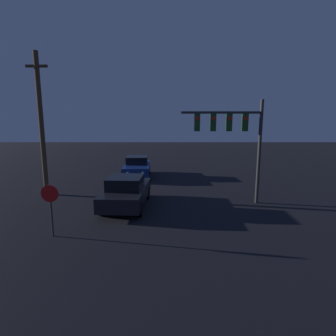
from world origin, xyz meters
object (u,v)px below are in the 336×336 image
at_px(car_near, 128,191).
at_px(traffic_signal_mast, 236,132).
at_px(stop_sign, 52,201).
at_px(utility_pole, 43,124).
at_px(car_far, 138,167).

relative_size(car_near, traffic_signal_mast, 0.87).
height_order(stop_sign, utility_pole, utility_pole).
bearing_deg(car_far, car_near, 89.72).
bearing_deg(car_near, stop_sign, -119.49).
bearing_deg(car_far, stop_sign, 77.43).
distance_m(traffic_signal_mast, stop_sign, 9.33).
xyz_separation_m(car_near, utility_pole, (-5.26, 2.33, 3.46)).
xyz_separation_m(car_near, stop_sign, (-2.29, -3.65, 0.60)).
distance_m(car_near, stop_sign, 4.35).
bearing_deg(stop_sign, utility_pole, 116.37).
xyz_separation_m(car_far, traffic_signal_mast, (5.97, -7.05, 3.05)).
height_order(traffic_signal_mast, utility_pole, utility_pole).
distance_m(car_near, utility_pole, 6.71).
xyz_separation_m(car_far, utility_pole, (-4.92, -5.36, 3.46)).
relative_size(car_far, traffic_signal_mast, 0.87).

